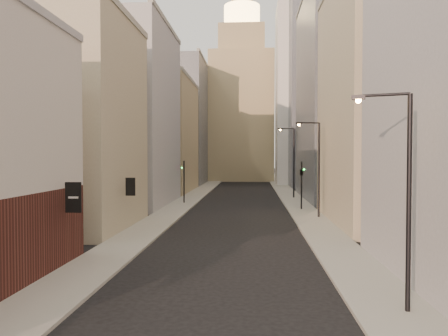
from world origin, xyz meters
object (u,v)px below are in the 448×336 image
traffic_light_left (184,174)px  clock_tower (242,102)px  white_tower (297,88)px  streetlamp_mid (317,164)px  streetlamp_near (403,188)px  traffic_light_right (302,173)px  streetlamp_far (292,158)px

traffic_light_left → clock_tower: bearing=-91.2°
traffic_light_left → white_tower: bearing=-110.2°
streetlamp_mid → traffic_light_left: 17.47m
white_tower → streetlamp_near: (-3.25, -69.01, -14.11)m
traffic_light_right → clock_tower: bearing=-71.0°
streetlamp_far → traffic_light_left: bearing=-176.5°
white_tower → clock_tower: bearing=128.2°
streetlamp_mid → traffic_light_left: streetlamp_mid is taller
streetlamp_near → traffic_light_right: bearing=108.5°
white_tower → streetlamp_far: size_ratio=4.54×
white_tower → streetlamp_far: white_tower is taller
clock_tower → streetlamp_mid: clock_tower is taller
streetlamp_near → streetlamp_far: streetlamp_far is taller
white_tower → traffic_light_left: size_ratio=8.30×
traffic_light_right → streetlamp_far: bearing=-79.6°
clock_tower → streetlamp_mid: (8.13, -59.62, -12.74)m
clock_tower → traffic_light_right: bearing=-82.1°
clock_tower → streetlamp_far: 44.17m
clock_tower → traffic_light_right: 56.13m
white_tower → streetlamp_mid: size_ratio=4.84×
clock_tower → streetlamp_far: bearing=-79.7°
streetlamp_mid → traffic_light_right: streetlamp_mid is taller
streetlamp_near → traffic_light_left: (-13.22, 34.26, -1.07)m
streetlamp_near → streetlamp_mid: 23.40m
white_tower → streetlamp_near: size_ratio=5.27×
streetlamp_near → streetlamp_mid: bearing=107.0°
streetlamp_near → traffic_light_left: 36.74m
clock_tower → traffic_light_left: bearing=-96.4°
traffic_light_left → streetlamp_mid: bearing=146.5°
clock_tower → streetlamp_near: (7.75, -83.01, -13.14)m
streetlamp_far → traffic_light_left: (-13.07, -7.04, -1.79)m
white_tower → streetlamp_mid: bearing=-93.6°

